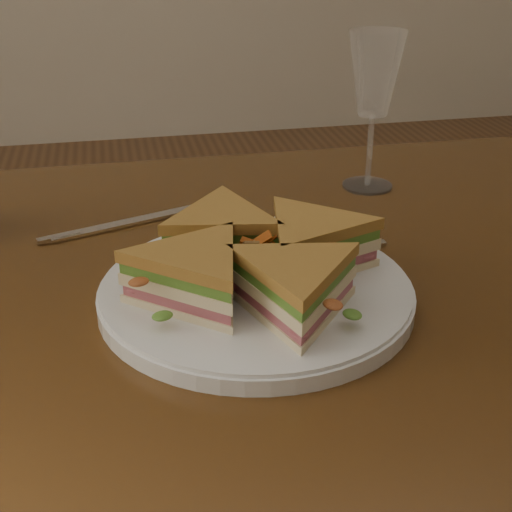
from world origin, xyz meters
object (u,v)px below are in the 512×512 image
object	(u,v)px
knife	(119,225)
plate	(256,294)
spoon	(271,252)
table	(203,356)
wine_glass	(375,78)
sandwich_wedges	(256,261)

from	to	relation	value
knife	plate	bearing A→B (deg)	-77.75
spoon	knife	distance (m)	0.20
table	wine_glass	bearing A→B (deg)	39.69
plate	wine_glass	bearing A→B (deg)	52.09
sandwich_wedges	wine_glass	distance (m)	0.37
sandwich_wedges	table	bearing A→B (deg)	130.38
wine_glass	knife	bearing A→B (deg)	-168.89
plate	wine_glass	world-z (taller)	wine_glass
knife	spoon	bearing A→B (deg)	-54.18
spoon	table	bearing A→B (deg)	-156.96
plate	knife	bearing A→B (deg)	121.26
knife	wine_glass	world-z (taller)	wine_glass
spoon	plate	bearing A→B (deg)	-111.48
table	wine_glass	xyz separation A→B (m)	(0.27, 0.22, 0.25)
sandwich_wedges	knife	xyz separation A→B (m)	(-0.13, 0.21, -0.04)
sandwich_wedges	wine_glass	world-z (taller)	wine_glass
table	knife	world-z (taller)	knife
wine_glass	sandwich_wedges	bearing A→B (deg)	-127.91
plate	spoon	size ratio (longest dim) A/B	1.70
knife	table	bearing A→B (deg)	-81.76
knife	wine_glass	distance (m)	0.38
plate	knife	world-z (taller)	plate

